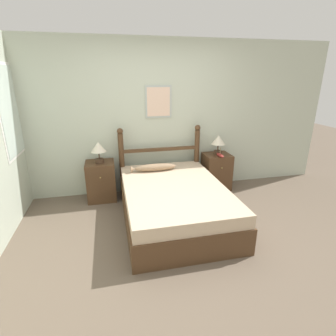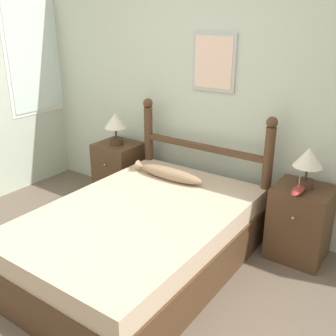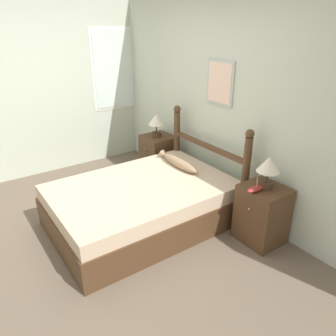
% 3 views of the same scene
% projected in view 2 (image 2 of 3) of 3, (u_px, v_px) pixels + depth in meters
% --- Properties ---
extents(ground_plane, '(16.00, 16.00, 0.00)m').
position_uv_depth(ground_plane, '(86.00, 299.00, 2.91)').
color(ground_plane, brown).
extents(wall_back, '(6.40, 0.08, 2.55)m').
position_uv_depth(wall_back, '(208.00, 92.00, 3.76)').
color(wall_back, beige).
rests_on(wall_back, ground_plane).
extents(bed, '(1.41, 2.06, 0.52)m').
position_uv_depth(bed, '(140.00, 239.00, 3.22)').
color(bed, '#4C331E').
rests_on(bed, ground_plane).
extents(headboard, '(1.42, 0.10, 1.17)m').
position_uv_depth(headboard, '(202.00, 161.00, 3.83)').
color(headboard, '#4C331E').
rests_on(headboard, ground_plane).
extents(nightstand_left, '(0.46, 0.44, 0.65)m').
position_uv_depth(nightstand_left, '(119.00, 171.00, 4.42)').
color(nightstand_left, '#4C331E').
rests_on(nightstand_left, ground_plane).
extents(nightstand_right, '(0.46, 0.44, 0.65)m').
position_uv_depth(nightstand_right, '(300.00, 222.00, 3.33)').
color(nightstand_right, '#4C331E').
rests_on(nightstand_right, ground_plane).
extents(table_lamp_left, '(0.24, 0.24, 0.34)m').
position_uv_depth(table_lamp_left, '(115.00, 124.00, 4.19)').
color(table_lamp_left, '#422D1E').
rests_on(table_lamp_left, nightstand_left).
extents(table_lamp_right, '(0.24, 0.24, 0.34)m').
position_uv_depth(table_lamp_right, '(308.00, 161.00, 3.12)').
color(table_lamp_right, '#422D1E').
rests_on(table_lamp_right, nightstand_right).
extents(model_boat, '(0.08, 0.25, 0.16)m').
position_uv_depth(model_boat, '(298.00, 190.00, 3.10)').
color(model_boat, maroon).
rests_on(model_boat, nightstand_right).
extents(fish_pillow, '(0.73, 0.15, 0.12)m').
position_uv_depth(fish_pillow, '(169.00, 173.00, 3.69)').
color(fish_pillow, '#997A5B').
rests_on(fish_pillow, bed).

